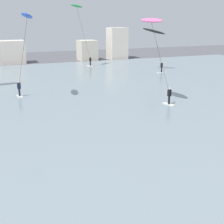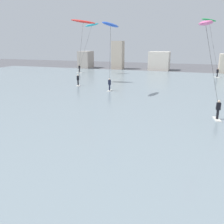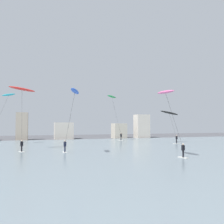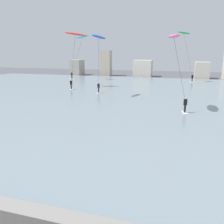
{
  "view_description": "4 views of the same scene",
  "coord_description": "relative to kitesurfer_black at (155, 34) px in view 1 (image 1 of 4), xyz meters",
  "views": [
    {
      "loc": [
        -9.12,
        -1.5,
        7.89
      ],
      "look_at": [
        -1.98,
        15.49,
        2.47
      ],
      "focal_mm": 50.62,
      "sensor_mm": 36.0,
      "label": 1
    },
    {
      "loc": [
        5.23,
        1.75,
        6.34
      ],
      "look_at": [
        0.32,
        15.98,
        2.05
      ],
      "focal_mm": 39.56,
      "sensor_mm": 36.0,
      "label": 2
    },
    {
      "loc": [
        -8.56,
        -1.14,
        4.17
      ],
      "look_at": [
        -3.12,
        17.46,
        5.03
      ],
      "focal_mm": 38.26,
      "sensor_mm": 36.0,
      "label": 3
    },
    {
      "loc": [
        6.61,
        -1.71,
        6.26
      ],
      "look_at": [
        2.2,
        13.12,
        2.29
      ],
      "focal_mm": 37.73,
      "sensor_mm": 36.0,
      "label": 4
    }
  ],
  "objects": [
    {
      "name": "far_shore_buildings",
      "position": [
        -15.84,
        17.5,
        -3.21
      ],
      "size": [
        42.24,
        4.87,
        6.58
      ],
      "color": "#A89E93",
      "rests_on": "ground"
    },
    {
      "name": "water_bay",
      "position": [
        -16.27,
        -11.05,
        -5.68
      ],
      "size": [
        84.0,
        52.0,
        0.1
      ],
      "primitive_type": "cube",
      "color": "gray",
      "rests_on": "ground"
    },
    {
      "name": "kitesurfer_green",
      "position": [
        -9.73,
        7.97,
        3.33
      ],
      "size": [
        4.41,
        2.82,
        10.24
      ],
      "color": "silver",
      "rests_on": "water_bay"
    },
    {
      "name": "kitesurfer_black",
      "position": [
        0.0,
        0.0,
        0.0
      ],
      "size": [
        3.54,
        4.24,
        6.74
      ],
      "color": "silver",
      "rests_on": "water_bay"
    },
    {
      "name": "kitesurfer_pink",
      "position": [
        -10.63,
        -17.85,
        1.52
      ],
      "size": [
        2.53,
        3.58,
        8.04
      ],
      "color": "silver",
      "rests_on": "water_bay"
    },
    {
      "name": "kitesurfer_blue",
      "position": [
        -20.94,
        -12.1,
        1.7
      ],
      "size": [
        2.19,
        4.67,
        8.58
      ],
      "color": "silver",
      "rests_on": "water_bay"
    }
  ]
}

